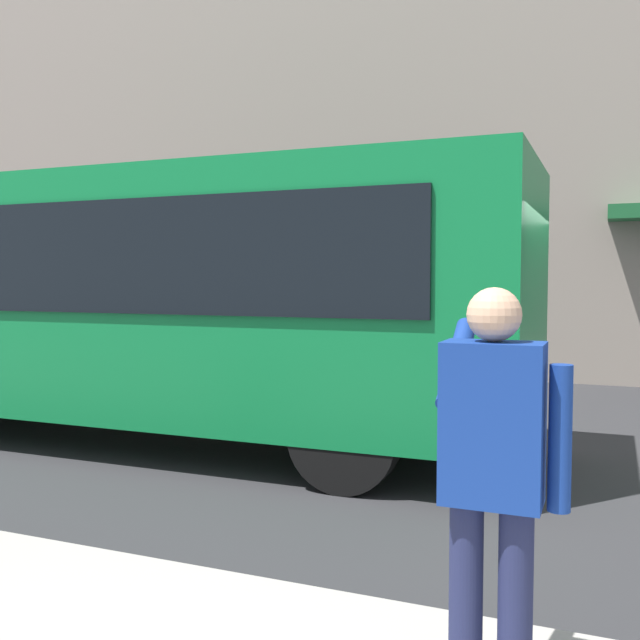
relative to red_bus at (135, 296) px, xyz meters
name	(u,v)px	position (x,y,z in m)	size (l,w,h in m)	color
ground_plane	(459,465)	(-3.77, -0.21, -1.68)	(60.00, 60.00, 0.00)	#2B2B2D
building_facade_far	(537,56)	(-3.79, -7.01, 4.30)	(28.00, 1.55, 12.00)	gray
red_bus	(135,296)	(0.00, 0.00, 0.00)	(9.05, 2.54, 3.08)	#0F7238
pedestrian_photographer	(493,462)	(-4.75, 4.00, -0.54)	(0.53, 0.52, 1.70)	#1E2347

